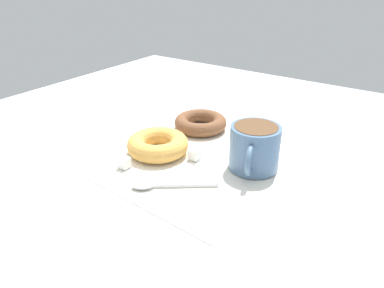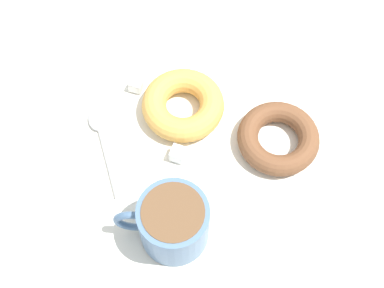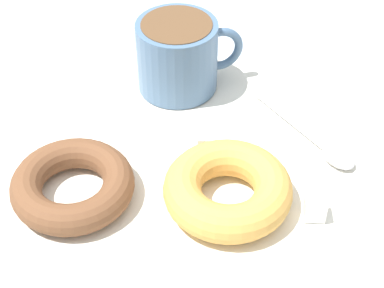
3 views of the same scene
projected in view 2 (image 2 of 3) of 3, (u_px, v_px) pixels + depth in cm
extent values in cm
cube|color=#B2BCC6|center=(186.00, 159.00, 73.62)|extent=(120.00, 120.00, 2.00)
cube|color=white|center=(192.00, 151.00, 72.89)|extent=(38.21, 38.21, 0.30)
cylinder|color=slate|center=(174.00, 223.00, 64.00)|extent=(8.59, 8.59, 7.69)
cylinder|color=brown|center=(173.00, 213.00, 60.76)|extent=(7.39, 7.39, 0.60)
torus|color=slate|center=(135.00, 221.00, 64.10)|extent=(2.40, 5.24, 5.21)
torus|color=brown|center=(278.00, 138.00, 72.04)|extent=(11.15, 11.15, 2.86)
torus|color=gold|center=(183.00, 105.00, 74.13)|extent=(11.50, 11.50, 3.43)
ellipsoid|color=silver|center=(97.00, 120.00, 74.48)|extent=(4.32, 4.08, 0.90)
cylinder|color=silver|center=(108.00, 161.00, 71.72)|extent=(9.18, 7.09, 0.56)
cube|color=white|center=(137.00, 85.00, 76.62)|extent=(1.80, 1.80, 1.80)
cube|color=white|center=(178.00, 154.00, 71.49)|extent=(1.88, 1.88, 1.88)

